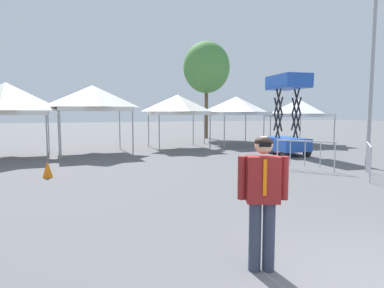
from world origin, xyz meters
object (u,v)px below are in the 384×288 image
(canopy_tent_behind_right, at_px, (93,98))
(canopy_tent_left_of_center, at_px, (298,108))
(crowd_barrier_near_person, at_px, (369,154))
(tree_behind_tents_left, at_px, (206,68))
(scissor_lift, at_px, (287,131))
(canopy_tent_behind_left, at_px, (6,99))
(canopy_tent_behind_center, at_px, (236,106))
(traffic_cone_lot_center, at_px, (48,169))
(light_pole_near_lift, at_px, (375,21))
(canopy_tent_center, at_px, (178,105))
(crowd_barrier_mid_lot, at_px, (305,149))
(person_foreground, at_px, (263,194))

(canopy_tent_behind_right, height_order, canopy_tent_left_of_center, canopy_tent_behind_right)
(crowd_barrier_near_person, bearing_deg, canopy_tent_behind_right, 129.41)
(canopy_tent_left_of_center, distance_m, tree_behind_tents_left, 8.39)
(scissor_lift, bearing_deg, canopy_tent_behind_left, 164.16)
(canopy_tent_behind_left, xyz_separation_m, canopy_tent_left_of_center, (16.72, 0.69, -0.33))
(canopy_tent_behind_center, bearing_deg, scissor_lift, -89.12)
(canopy_tent_behind_left, bearing_deg, traffic_cone_lot_center, -71.22)
(light_pole_near_lift, bearing_deg, traffic_cone_lot_center, 168.80)
(canopy_tent_behind_left, distance_m, scissor_lift, 13.24)
(canopy_tent_behind_right, xyz_separation_m, light_pole_near_lift, (9.31, -8.20, 2.60))
(canopy_tent_center, height_order, crowd_barrier_near_person, canopy_tent_center)
(canopy_tent_behind_center, relative_size, tree_behind_tents_left, 0.43)
(canopy_tent_left_of_center, height_order, crowd_barrier_near_person, canopy_tent_left_of_center)
(canopy_tent_behind_right, bearing_deg, traffic_cone_lot_center, -107.31)
(canopy_tent_left_of_center, relative_size, traffic_cone_lot_center, 6.20)
(scissor_lift, xyz_separation_m, tree_behind_tents_left, (0.43, 11.10, 4.47))
(canopy_tent_behind_center, distance_m, traffic_cone_lot_center, 13.04)
(canopy_tent_center, distance_m, light_pole_near_lift, 10.47)
(canopy_tent_center, relative_size, crowd_barrier_mid_lot, 1.91)
(tree_behind_tents_left, bearing_deg, scissor_lift, -92.21)
(canopy_tent_behind_center, xyz_separation_m, person_foreground, (-7.64, -14.96, -1.47))
(crowd_barrier_near_person, bearing_deg, light_pole_near_lift, 41.93)
(person_foreground, height_order, crowd_barrier_near_person, person_foreground)
(canopy_tent_center, xyz_separation_m, crowd_barrier_near_person, (3.08, -10.31, -1.76))
(canopy_tent_center, relative_size, light_pole_near_lift, 0.32)
(scissor_lift, bearing_deg, canopy_tent_left_of_center, 46.50)
(canopy_tent_left_of_center, relative_size, crowd_barrier_near_person, 2.21)
(canopy_tent_behind_left, distance_m, canopy_tent_behind_right, 3.81)
(tree_behind_tents_left, distance_m, crowd_barrier_near_person, 17.50)
(light_pole_near_lift, height_order, crowd_barrier_mid_lot, light_pole_near_lift)
(scissor_lift, bearing_deg, light_pole_near_lift, -83.96)
(canopy_tent_center, relative_size, person_foreground, 1.75)
(canopy_tent_behind_left, xyz_separation_m, person_foreground, (4.93, -13.46, -1.67))
(canopy_tent_behind_left, distance_m, light_pole_near_lift, 15.55)
(light_pole_near_lift, bearing_deg, scissor_lift, 96.04)
(canopy_tent_left_of_center, relative_size, light_pole_near_lift, 0.35)
(canopy_tent_behind_center, bearing_deg, canopy_tent_behind_right, -172.17)
(canopy_tent_behind_left, xyz_separation_m, light_pole_near_lift, (13.11, -7.90, 2.68))
(canopy_tent_behind_right, xyz_separation_m, traffic_cone_lot_center, (-1.86, -5.98, -2.52))
(canopy_tent_behind_left, relative_size, traffic_cone_lot_center, 6.58)
(tree_behind_tents_left, xyz_separation_m, crowd_barrier_mid_lot, (-2.49, -14.95, -4.90))
(canopy_tent_center, height_order, scissor_lift, scissor_lift)
(crowd_barrier_near_person, bearing_deg, canopy_tent_behind_center, 84.95)
(tree_behind_tents_left, bearing_deg, canopy_tent_behind_right, -142.16)
(scissor_lift, height_order, person_foreground, scissor_lift)
(canopy_tent_left_of_center, height_order, person_foreground, canopy_tent_left_of_center)
(canopy_tent_behind_center, bearing_deg, person_foreground, -117.07)
(scissor_lift, distance_m, tree_behind_tents_left, 11.97)
(canopy_tent_behind_center, height_order, crowd_barrier_near_person, canopy_tent_behind_center)
(light_pole_near_lift, bearing_deg, canopy_tent_behind_center, 93.25)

